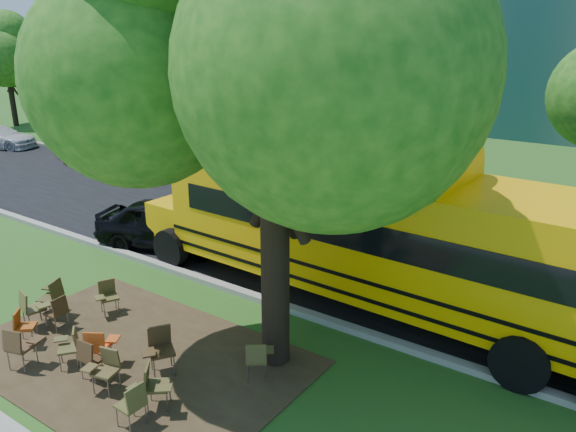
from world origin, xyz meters
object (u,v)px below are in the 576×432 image
Objects in this scene: chair_12 at (160,346)px; pedestrian_b at (75,124)px; school_bus at (395,235)px; main_tree at (273,46)px; bg_car_silver at (70,146)px; chair_1 at (23,324)px; chair_5 at (106,366)px; chair_2 at (19,344)px; chair_7 at (154,383)px; chair_8 at (58,309)px; chair_13 at (258,357)px; chair_10 at (107,294)px; chair_0 at (31,306)px; chair_3 at (70,344)px; bg_car_red at (166,157)px; black_car at (168,225)px; chair_4 at (92,355)px; chair_9 at (53,294)px; chair_6 at (133,401)px; pedestrian_a at (151,135)px; chair_11 at (98,345)px.

chair_12 is 0.50× the size of pedestrian_b.
main_tree is at bearing -104.65° from school_bus.
main_tree is at bearing -91.14° from bg_car_silver.
chair_1 is 2.77m from chair_5.
chair_7 is (3.07, 0.68, -0.03)m from chair_2.
chair_7 is 1.11m from chair_12.
bg_car_silver is at bearing 49.39° from chair_8.
chair_2 is at bearing -23.07° from chair_12.
chair_13 is at bearing 151.76° from chair_12.
chair_10 is (-4.41, -0.68, -5.65)m from main_tree.
chair_12 is at bearing 19.73° from chair_0.
main_tree reaches higher than chair_3.
main_tree reaches higher than chair_12.
bg_car_red is (-11.38, 12.28, 0.21)m from chair_5.
chair_5 is 0.23× the size of bg_car_silver.
chair_5 is 26.15m from pedestrian_b.
chair_13 is at bearing 26.69° from chair_0.
black_car reaches higher than chair_5.
chair_4 is 0.17× the size of bg_car_red.
chair_9 reaches higher than chair_0.
chair_2 is 4.70m from chair_13.
chair_4 is at bearing 5.22° from chair_2.
chair_6 reaches higher than chair_5.
chair_12 reaches higher than chair_0.
school_bus reaches higher than chair_13.
chair_2 is 0.21× the size of black_car.
chair_1 is 19.39m from pedestrian_a.
main_tree is 11.31× the size of chair_6.
main_tree is 10.24× the size of chair_9.
pedestrian_a is 0.97× the size of pedestrian_b.
chair_10 is 2.38m from chair_11.
pedestrian_a reaches higher than bg_car_silver.
chair_10 is at bearing 73.71° from chair_0.
chair_4 is 0.48m from chair_5.
chair_6 is at bearing -30.28° from chair_7.
chair_10 is at bearing 29.60° from pedestrian_b.
pedestrian_a is at bearing 36.77° from chair_8.
main_tree is at bearing 34.48° from chair_0.
pedestrian_a is at bearing 105.87° from chair_13.
pedestrian_a is at bearing 179.68° from chair_1.
main_tree reaches higher than pedestrian_a.
pedestrian_b reaches higher than chair_7.
chair_12 is at bearing 33.16° from chair_6.
pedestrian_b is at bearing -97.45° from chair_10.
chair_2 reaches higher than chair_7.
chair_10 is 1.00× the size of chair_13.
chair_0 is 1.64m from chair_10.
chair_5 is at bearing -146.83° from chair_3.
bg_car_red is (-8.61, 12.26, 0.24)m from chair_1.
school_bus is 7.42m from black_car.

